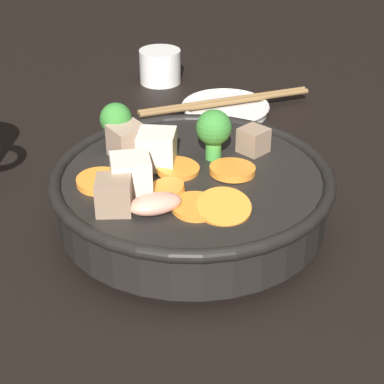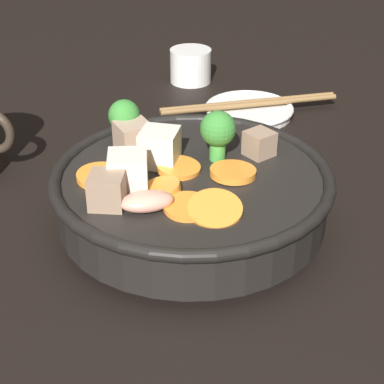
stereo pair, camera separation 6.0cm
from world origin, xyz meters
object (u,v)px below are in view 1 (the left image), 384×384
Objects in this scene: side_saucer at (225,108)px; stirfry_bowl at (190,189)px; chopsticks_pair at (226,101)px; tea_cup at (160,66)px.

stirfry_bowl is at bearing -91.97° from side_saucer.
chopsticks_pair is at bearing 88.03° from stirfry_bowl.
tea_cup reaches higher than chopsticks_pair.
side_saucer is at bearing -43.71° from tea_cup.
stirfry_bowl is 0.27m from side_saucer.
stirfry_bowl is 2.26× the size of side_saucer.
stirfry_bowl reaches higher than chopsticks_pair.
tea_cup is at bearing 136.29° from chopsticks_pair.
chopsticks_pair is at bearing 0.00° from side_saucer.
chopsticks_pair reaches higher than side_saucer.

